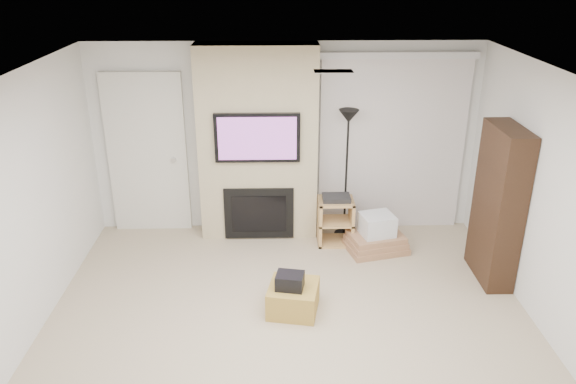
{
  "coord_description": "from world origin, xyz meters",
  "views": [
    {
      "loc": [
        -0.13,
        -4.26,
        3.46
      ],
      "look_at": [
        0.0,
        1.2,
        1.15
      ],
      "focal_mm": 35.0,
      "sensor_mm": 36.0,
      "label": 1
    }
  ],
  "objects_px": {
    "box_stack": "(376,236)",
    "bookshelf": "(498,205)",
    "ottoman": "(293,298)",
    "av_stand": "(336,218)",
    "floor_lamp": "(348,138)"
  },
  "relations": [
    {
      "from": "box_stack",
      "to": "bookshelf",
      "type": "bearing_deg",
      "value": -28.8
    },
    {
      "from": "bookshelf",
      "to": "box_stack",
      "type": "bearing_deg",
      "value": 151.2
    },
    {
      "from": "ottoman",
      "to": "av_stand",
      "type": "relative_size",
      "value": 0.76
    },
    {
      "from": "floor_lamp",
      "to": "av_stand",
      "type": "relative_size",
      "value": 2.6
    },
    {
      "from": "bookshelf",
      "to": "floor_lamp",
      "type": "bearing_deg",
      "value": 145.28
    },
    {
      "from": "ottoman",
      "to": "bookshelf",
      "type": "relative_size",
      "value": 0.28
    },
    {
      "from": "ottoman",
      "to": "floor_lamp",
      "type": "bearing_deg",
      "value": 66.95
    },
    {
      "from": "ottoman",
      "to": "box_stack",
      "type": "bearing_deg",
      "value": 50.12
    },
    {
      "from": "ottoman",
      "to": "av_stand",
      "type": "bearing_deg",
      "value": 68.66
    },
    {
      "from": "floor_lamp",
      "to": "box_stack",
      "type": "bearing_deg",
      "value": -49.67
    },
    {
      "from": "av_stand",
      "to": "box_stack",
      "type": "relative_size",
      "value": 0.79
    },
    {
      "from": "floor_lamp",
      "to": "bookshelf",
      "type": "xyz_separation_m",
      "value": [
        1.56,
        -1.08,
        -0.45
      ]
    },
    {
      "from": "ottoman",
      "to": "av_stand",
      "type": "xyz_separation_m",
      "value": [
        0.59,
        1.51,
        0.2
      ]
    },
    {
      "from": "ottoman",
      "to": "box_stack",
      "type": "distance_m",
      "value": 1.7
    },
    {
      "from": "floor_lamp",
      "to": "box_stack",
      "type": "distance_m",
      "value": 1.29
    }
  ]
}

